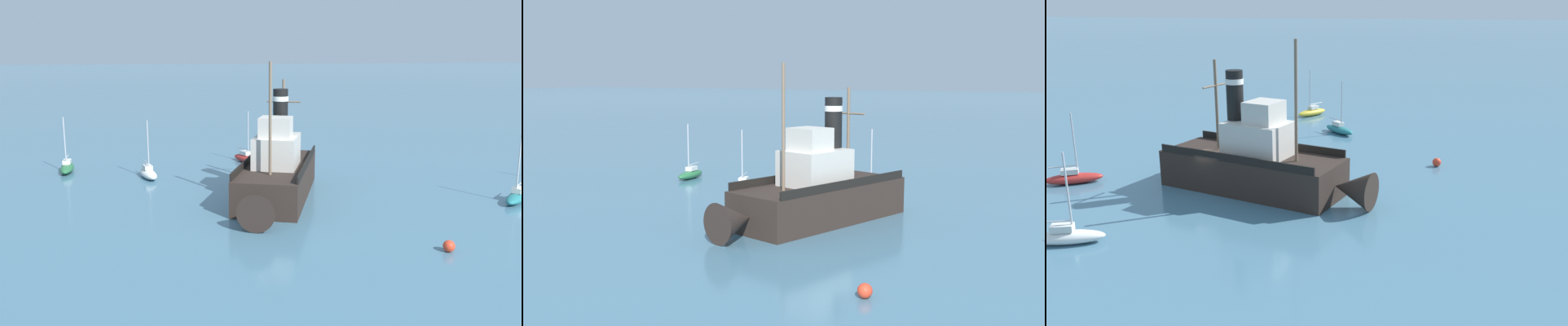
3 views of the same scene
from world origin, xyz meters
TOP-DOWN VIEW (x-y plane):
  - ground_plane at (0.00, 0.00)m, footprint 600.00×600.00m
  - old_tugboat at (-0.33, 2.86)m, footprint 7.98×14.73m
  - sailboat_white at (9.27, -5.02)m, footprint 2.21×3.95m
  - sailboat_teal at (-17.08, 6.18)m, footprint 3.52×3.40m
  - sailboat_yellow at (-24.64, 2.40)m, footprint 3.69×3.18m
  - sailboat_red at (0.38, -10.15)m, footprint 2.77×3.87m
  - mooring_buoy at (-7.81, 14.61)m, footprint 0.65×0.65m

SIDE VIEW (x-z plane):
  - ground_plane at x=0.00m, z-range 0.00..0.00m
  - mooring_buoy at x=-7.81m, z-range 0.00..0.65m
  - sailboat_white at x=9.27m, z-range -2.02..2.88m
  - sailboat_teal at x=-17.08m, z-range -2.02..2.88m
  - sailboat_yellow at x=-24.64m, z-range -2.02..2.88m
  - sailboat_red at x=0.38m, z-range -2.02..2.88m
  - old_tugboat at x=-0.33m, z-range -3.12..6.78m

